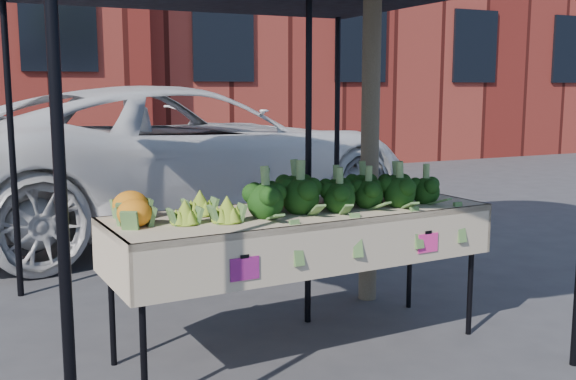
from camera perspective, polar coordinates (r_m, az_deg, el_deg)
The scene contains 7 objects.
ground at distance 4.46m, azimuth 2.70°, elevation -13.11°, with size 90.00×90.00×0.00m, color #363639.
table at distance 4.29m, azimuth 1.17°, elevation -7.64°, with size 2.44×0.92×0.90m.
canopy at distance 4.56m, azimuth -2.65°, elevation 5.07°, with size 3.16×3.16×2.74m, color black, non-canonical shape.
broccoli_heap at distance 4.32m, azimuth 4.30°, elevation 0.41°, with size 1.38×0.58×0.27m, color #0C340F.
romanesco_cluster at distance 3.91m, azimuth -7.45°, elevation -0.99°, with size 0.44×0.48×0.21m, color #91B739.
cauliflower_pair at distance 3.89m, azimuth -13.01°, elevation -1.35°, with size 0.24×0.44×0.19m, color orange.
street_tree at distance 5.21m, azimuth 7.10°, elevation 12.65°, with size 2.05×2.05×4.05m, color #1E4C14, non-canonical shape.
Camera 1 is at (-1.97, -3.64, 1.66)m, focal length 42.12 mm.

